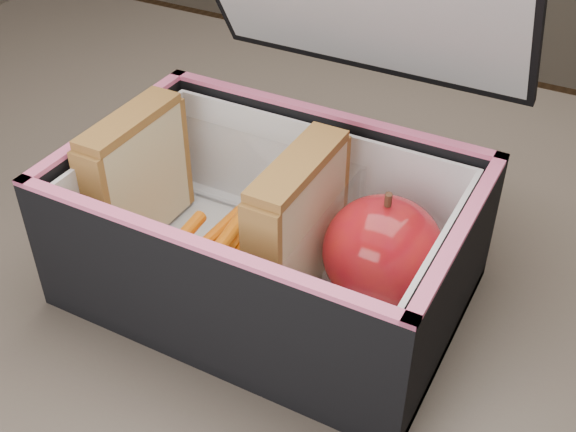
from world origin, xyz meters
name	(u,v)px	position (x,y,z in m)	size (l,w,h in m)	color
kitchen_table	(274,343)	(0.00, 0.00, 0.66)	(1.20, 0.80, 0.75)	#51443C
lunch_bag	(272,222)	(0.01, -0.02, 0.81)	(0.27, 0.27, 0.26)	black
plastic_tub	(215,220)	(-0.03, -0.03, 0.80)	(0.18, 0.13, 0.07)	white
sandwich_left	(137,176)	(-0.10, -0.03, 0.82)	(0.03, 0.09, 0.10)	#CBB385
sandwich_right	(298,227)	(0.04, -0.03, 0.82)	(0.03, 0.10, 0.11)	#CBB385
carrot_sticks	(219,244)	(-0.03, -0.03, 0.78)	(0.05, 0.15, 0.03)	orange
paper_napkin	(379,296)	(0.09, -0.01, 0.77)	(0.08, 0.09, 0.01)	white
red_apple	(383,252)	(0.09, -0.01, 0.81)	(0.11, 0.11, 0.09)	maroon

